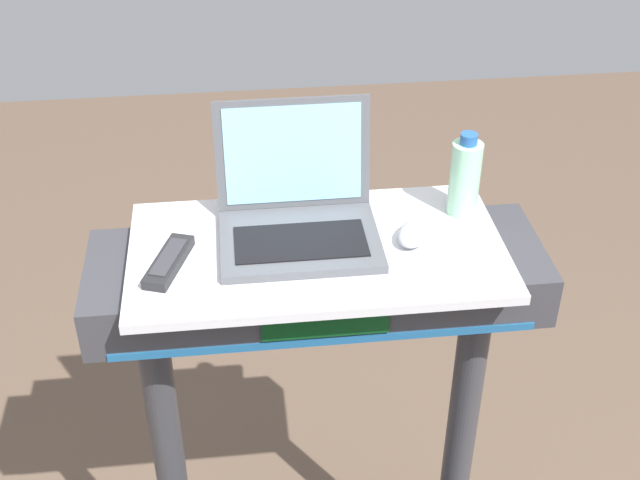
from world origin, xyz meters
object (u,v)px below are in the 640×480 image
laptop (298,212)px  computer_mouse (414,233)px  water_bottle (465,177)px  tv_remote (169,262)px

laptop → computer_mouse: laptop is taller
water_bottle → laptop: bearing=-173.4°
computer_mouse → water_bottle: bearing=68.1°
computer_mouse → tv_remote: size_ratio=0.60×
laptop → computer_mouse: bearing=-9.5°
laptop → tv_remote: laptop is taller
computer_mouse → water_bottle: water_bottle is taller
laptop → computer_mouse: 0.23m
computer_mouse → water_bottle: 0.16m
water_bottle → tv_remote: water_bottle is taller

